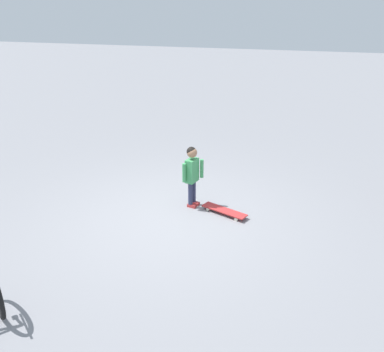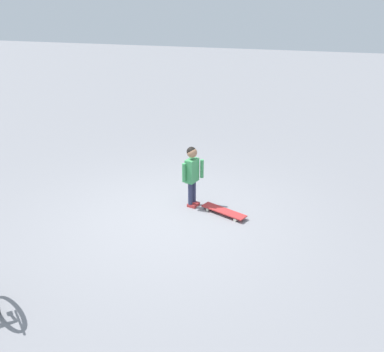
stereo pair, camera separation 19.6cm
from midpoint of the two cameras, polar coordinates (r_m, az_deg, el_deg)
name	(u,v)px [view 2 (the right image)]	position (r m, az deg, el deg)	size (l,w,h in m)	color
ground_plane	(171,218)	(6.79, -2.02, -5.82)	(50.00, 50.00, 0.00)	gray
child_person	(192,170)	(6.92, 0.82, 0.80)	(0.32, 0.29, 1.06)	#2D3351
skateboard	(224,211)	(6.91, 5.17, -4.81)	(0.47, 0.81, 0.07)	#B22D2D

